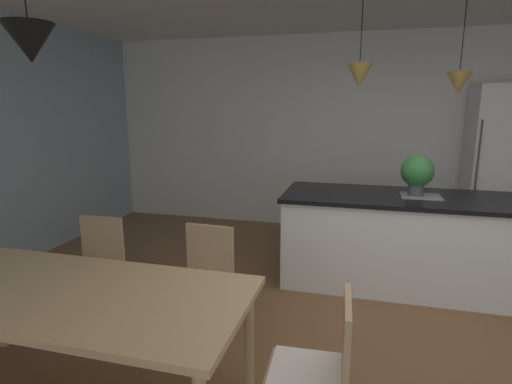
% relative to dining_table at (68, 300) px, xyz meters
% --- Properties ---
extents(ground_plane, '(10.00, 8.40, 0.04)m').
position_rel_dining_table_xyz_m(ground_plane, '(1.91, 0.84, -0.69)').
color(ground_plane, brown).
extents(wall_back_kitchen, '(10.00, 0.12, 2.70)m').
position_rel_dining_table_xyz_m(wall_back_kitchen, '(1.91, 4.10, 0.68)').
color(wall_back_kitchen, white).
rests_on(wall_back_kitchen, ground_plane).
extents(dining_table, '(2.05, 0.92, 0.74)m').
position_rel_dining_table_xyz_m(dining_table, '(0.00, 0.00, 0.00)').
color(dining_table, tan).
rests_on(dining_table, ground_plane).
extents(chair_kitchen_end, '(0.42, 0.42, 0.87)m').
position_rel_dining_table_xyz_m(chair_kitchen_end, '(1.40, 0.00, -0.20)').
color(chair_kitchen_end, tan).
rests_on(chair_kitchen_end, ground_plane).
extents(chair_far_right, '(0.42, 0.42, 0.87)m').
position_rel_dining_table_xyz_m(chair_far_right, '(0.46, 0.83, -0.20)').
color(chair_far_right, tan).
rests_on(chair_far_right, ground_plane).
extents(chair_far_left, '(0.40, 0.40, 0.87)m').
position_rel_dining_table_xyz_m(chair_far_left, '(-0.46, 0.83, -0.20)').
color(chair_far_left, tan).
rests_on(chair_far_left, ground_plane).
extents(kitchen_island, '(2.19, 0.94, 0.91)m').
position_rel_dining_table_xyz_m(kitchen_island, '(1.91, 2.26, -0.21)').
color(kitchen_island, white).
rests_on(kitchen_island, ground_plane).
extents(refrigerator, '(0.73, 0.67, 1.99)m').
position_rel_dining_table_xyz_m(refrigerator, '(3.15, 3.70, 0.32)').
color(refrigerator, silver).
rests_on(refrigerator, ground_plane).
extents(pendant_over_table, '(0.25, 0.25, 0.75)m').
position_rel_dining_table_xyz_m(pendant_over_table, '(-0.05, -0.01, 1.37)').
color(pendant_over_table, black).
extents(pendant_over_island_main, '(0.24, 0.24, 0.79)m').
position_rel_dining_table_xyz_m(pendant_over_island_main, '(1.48, 2.26, 1.34)').
color(pendant_over_island_main, black).
extents(pendant_over_island_aux, '(0.22, 0.22, 0.86)m').
position_rel_dining_table_xyz_m(pendant_over_island_aux, '(2.33, 2.26, 1.27)').
color(pendant_over_island_aux, black).
extents(potted_plant_on_island, '(0.30, 0.30, 0.39)m').
position_rel_dining_table_xyz_m(potted_plant_on_island, '(2.05, 2.26, 0.45)').
color(potted_plant_on_island, '#4C4C51').
rests_on(potted_plant_on_island, kitchen_island).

